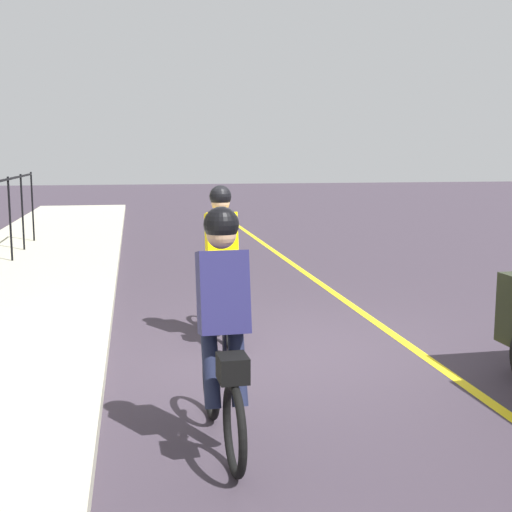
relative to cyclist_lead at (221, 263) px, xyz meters
name	(u,v)px	position (x,y,z in m)	size (l,w,h in m)	color
ground_plane	(272,351)	(-0.66, -0.48, -0.91)	(80.00, 80.00, 0.00)	#3A313C
lane_line_centre	(406,343)	(-0.66, -2.08, -0.91)	(36.00, 0.12, 0.01)	yellow
cyclist_lead	(221,263)	(0.00, 0.00, 0.00)	(1.71, 0.37, 1.83)	black
cyclist_follow	(223,331)	(-3.09, 0.38, 0.00)	(1.71, 0.37, 1.83)	black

